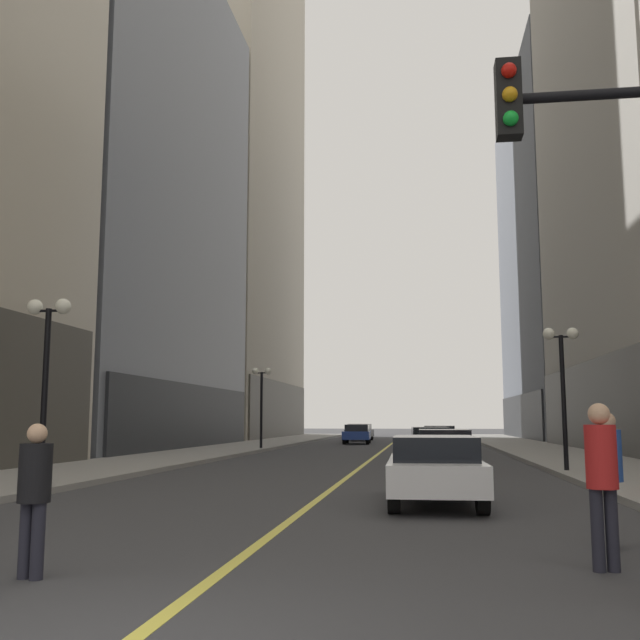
{
  "coord_description": "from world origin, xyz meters",
  "views": [
    {
      "loc": [
        2.18,
        -4.98,
        1.63
      ],
      "look_at": [
        -3.15,
        33.14,
        6.91
      ],
      "focal_mm": 41.05,
      "sensor_mm": 36.0,
      "label": 1
    }
  ],
  "objects": [
    {
      "name": "ground_plane",
      "position": [
        0.0,
        35.0,
        0.0
      ],
      "size": [
        200.0,
        200.0,
        0.0
      ],
      "primitive_type": "plane",
      "color": "#38383A"
    },
    {
      "name": "sidewalk_left",
      "position": [
        -8.25,
        35.0,
        0.07
      ],
      "size": [
        4.5,
        78.0,
        0.15
      ],
      "primitive_type": "cube",
      "color": "gray",
      "rests_on": "ground"
    },
    {
      "name": "sidewalk_right",
      "position": [
        8.25,
        35.0,
        0.07
      ],
      "size": [
        4.5,
        78.0,
        0.15
      ],
      "primitive_type": "cube",
      "color": "gray",
      "rests_on": "ground"
    },
    {
      "name": "lane_centre_stripe",
      "position": [
        0.0,
        35.0,
        0.0
      ],
      "size": [
        0.16,
        70.0,
        0.01
      ],
      "primitive_type": "cube",
      "color": "#E5D64C",
      "rests_on": "ground"
    },
    {
      "name": "building_left_mid",
      "position": [
        -17.46,
        34.5,
        14.9
      ],
      "size": [
        14.13,
        24.0,
        29.91
      ],
      "color": "slate",
      "rests_on": "ground"
    },
    {
      "name": "building_left_far",
      "position": [
        -15.72,
        60.0,
        26.25
      ],
      "size": [
        10.64,
        26.0,
        52.7
      ],
      "color": "#B7AD99",
      "rests_on": "ground"
    },
    {
      "name": "building_right_far",
      "position": [
        17.84,
        60.0,
        15.61
      ],
      "size": [
        14.88,
        26.0,
        31.32
      ],
      "color": "slate",
      "rests_on": "ground"
    },
    {
      "name": "car_white",
      "position": [
        2.39,
        9.74,
        0.72
      ],
      "size": [
        1.85,
        4.62,
        1.32
      ],
      "color": "silver",
      "rests_on": "ground"
    },
    {
      "name": "car_maroon",
      "position": [
        2.86,
        20.06,
        0.72
      ],
      "size": [
        1.89,
        4.81,
        1.32
      ],
      "color": "maroon",
      "rests_on": "ground"
    },
    {
      "name": "car_green",
      "position": [
        2.47,
        28.44,
        0.72
      ],
      "size": [
        1.99,
        4.42,
        1.32
      ],
      "color": "#196038",
      "rests_on": "ground"
    },
    {
      "name": "car_silver",
      "position": [
        3.09,
        35.66,
        0.72
      ],
      "size": [
        2.01,
        4.77,
        1.32
      ],
      "color": "#B7B7BC",
      "rests_on": "ground"
    },
    {
      "name": "car_blue",
      "position": [
        -2.36,
        45.97,
        0.72
      ],
      "size": [
        1.94,
        4.13,
        1.32
      ],
      "color": "navy",
      "rests_on": "ground"
    },
    {
      "name": "car_black",
      "position": [
        -2.81,
        53.37,
        0.72
      ],
      "size": [
        2.01,
        4.53,
        1.32
      ],
      "color": "black",
      "rests_on": "ground"
    },
    {
      "name": "pedestrian_in_black_coat",
      "position": [
        -1.87,
        2.36,
        0.92
      ],
      "size": [
        0.41,
        0.41,
        1.59
      ],
      "color": "black",
      "rests_on": "ground"
    },
    {
      "name": "pedestrian_in_blue_hoodie",
      "position": [
        4.56,
        5.09,
        1.01
      ],
      "size": [
        0.4,
        0.4,
        1.73
      ],
      "color": "black",
      "rests_on": "ground"
    },
    {
      "name": "pedestrian_in_red_jacket",
      "position": [
        4.12,
        3.56,
        1.07
      ],
      "size": [
        0.39,
        0.39,
        1.82
      ],
      "color": "black",
      "rests_on": "ground"
    },
    {
      "name": "street_lamp_left_near",
      "position": [
        -6.4,
        10.79,
        3.26
      ],
      "size": [
        1.06,
        0.36,
        4.43
      ],
      "color": "black",
      "rests_on": "ground"
    },
    {
      "name": "street_lamp_left_far",
      "position": [
        -6.4,
        33.65,
        3.26
      ],
      "size": [
        1.06,
        0.36,
        4.43
      ],
      "color": "black",
      "rests_on": "ground"
    },
    {
      "name": "street_lamp_right_mid",
      "position": [
        6.4,
        18.0,
        3.26
      ],
      "size": [
        1.06,
        0.36,
        4.43
      ],
      "color": "black",
      "rests_on": "ground"
    }
  ]
}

